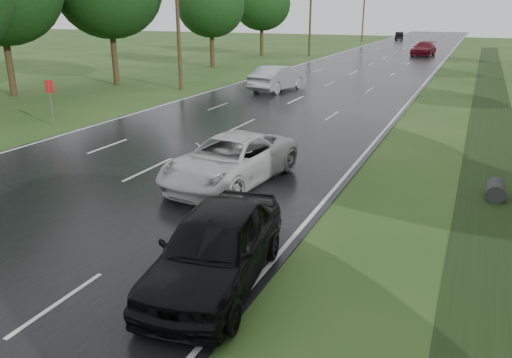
{
  "coord_description": "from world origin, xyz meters",
  "views": [
    {
      "loc": [
        10.55,
        -6.24,
        5.57
      ],
      "look_at": [
        5.51,
        5.2,
        1.3
      ],
      "focal_mm": 35.0,
      "sensor_mm": 36.0,
      "label": 1
    }
  ],
  "objects_px": {
    "white_pickup": "(230,160)",
    "dark_sedan": "(216,246)",
    "silver_sedan": "(278,78)",
    "road_sign": "(50,94)"
  },
  "relations": [
    {
      "from": "white_pickup",
      "to": "dark_sedan",
      "type": "relative_size",
      "value": 1.15
    },
    {
      "from": "road_sign",
      "to": "silver_sedan",
      "type": "xyz_separation_m",
      "value": [
        6.0,
        15.24,
        -0.72
      ]
    },
    {
      "from": "white_pickup",
      "to": "silver_sedan",
      "type": "relative_size",
      "value": 1.06
    },
    {
      "from": "white_pickup",
      "to": "dark_sedan",
      "type": "xyz_separation_m",
      "value": [
        2.63,
        -5.93,
        0.06
      ]
    },
    {
      "from": "silver_sedan",
      "to": "road_sign",
      "type": "bearing_deg",
      "value": 77.05
    },
    {
      "from": "road_sign",
      "to": "dark_sedan",
      "type": "relative_size",
      "value": 0.47
    },
    {
      "from": "white_pickup",
      "to": "silver_sedan",
      "type": "bearing_deg",
      "value": 113.23
    },
    {
      "from": "dark_sedan",
      "to": "silver_sedan",
      "type": "relative_size",
      "value": 0.92
    },
    {
      "from": "white_pickup",
      "to": "dark_sedan",
      "type": "height_order",
      "value": "dark_sedan"
    },
    {
      "from": "white_pickup",
      "to": "silver_sedan",
      "type": "height_order",
      "value": "silver_sedan"
    }
  ]
}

